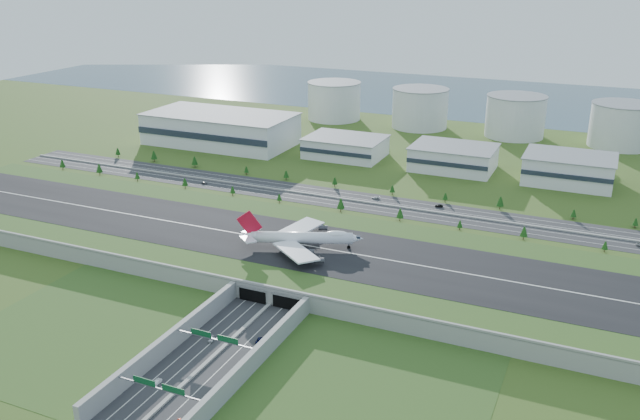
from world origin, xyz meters
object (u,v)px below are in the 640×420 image
at_px(fuel_tank_a, 334,101).
at_px(car_5, 439,206).
at_px(car_7, 376,198).
at_px(car_0, 212,339).
at_px(car_2, 260,340).
at_px(boeing_747, 301,237).
at_px(car_1, 157,382).
at_px(car_4, 204,183).

height_order(fuel_tank_a, car_5, fuel_tank_a).
relative_size(car_5, car_7, 0.99).
distance_m(car_0, car_7, 190.57).
height_order(fuel_tank_a, car_2, fuel_tank_a).
relative_size(car_0, car_7, 1.00).
bearing_deg(boeing_747, car_1, -112.34).
relative_size(fuel_tank_a, car_7, 10.03).
bearing_deg(car_2, car_4, -62.30).
bearing_deg(car_0, car_4, 108.41).
bearing_deg(fuel_tank_a, car_1, -75.54).
xyz_separation_m(boeing_747, car_5, (43.24, 108.48, -12.66)).
relative_size(boeing_747, car_1, 13.02).
height_order(car_0, car_4, car_0).
bearing_deg(boeing_747, fuel_tank_a, 88.76).
xyz_separation_m(car_0, car_1, (-1.86, -33.71, -0.09)).
relative_size(car_0, car_1, 1.08).
distance_m(fuel_tank_a, car_4, 225.05).
distance_m(car_2, car_5, 186.42).
distance_m(boeing_747, car_1, 117.50).
relative_size(fuel_tank_a, car_2, 9.84).
distance_m(car_1, car_5, 229.85).
distance_m(car_0, car_4, 206.88).
xyz_separation_m(car_4, car_5, (159.02, 19.70, 0.13)).
bearing_deg(car_4, car_7, -88.57).
bearing_deg(car_2, boeing_747, -88.28).
xyz_separation_m(fuel_tank_a, car_1, (110.89, -429.98, -16.61)).
bearing_deg(car_2, fuel_tank_a, -82.67).
bearing_deg(fuel_tank_a, car_4, -90.62).
bearing_deg(car_4, car_1, -158.73).
relative_size(car_0, car_5, 1.01).
bearing_deg(car_5, car_0, -28.06).
distance_m(car_4, car_5, 160.23).
bearing_deg(car_4, car_5, -90.53).
distance_m(fuel_tank_a, boeing_747, 333.11).
bearing_deg(car_4, car_0, -153.76).
xyz_separation_m(car_1, car_2, (20.02, 40.62, -0.06)).
height_order(car_2, car_7, car_7).
distance_m(car_0, car_2, 19.43).
height_order(car_0, car_1, car_0).
distance_m(boeing_747, car_0, 84.03).
bearing_deg(car_4, car_2, -148.64).
bearing_deg(car_0, car_1, -108.57).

